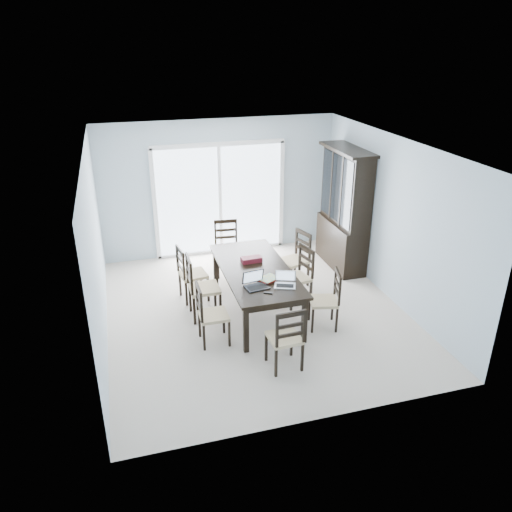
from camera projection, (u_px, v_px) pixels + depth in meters
The scene contains 24 objects.
floor at pixel (255, 311), 7.83m from camera, with size 5.00×5.00×0.00m, color beige.
ceiling at pixel (255, 146), 6.77m from camera, with size 5.00×5.00×0.00m, color white.
back_wall at pixel (219, 188), 9.50m from camera, with size 4.50×0.02×2.60m, color #A4B7C4.
wall_left at pixel (96, 251), 6.74m from camera, with size 0.02×5.00×2.60m, color #A4B7C4.
wall_right at pixel (392, 220), 7.87m from camera, with size 0.02×5.00×2.60m, color #A4B7C4.
balcony at pixel (212, 235), 10.93m from camera, with size 4.50×2.00×0.10m, color gray.
railing at pixel (202, 196), 11.56m from camera, with size 4.50×0.06×1.10m, color #99999E.
dining_table at pixel (255, 273), 7.56m from camera, with size 1.00×2.20×0.75m.
china_hutch at pixel (344, 210), 9.00m from camera, with size 0.50×1.38×2.20m.
sliding_door at pixel (220, 199), 9.56m from camera, with size 2.52×0.05×2.18m.
chair_left_near at pixel (207, 308), 6.83m from camera, with size 0.40×0.39×1.04m.
chair_left_mid at pixel (197, 281), 7.44m from camera, with size 0.45×0.44×1.17m.
chair_left_far at pixel (187, 268), 7.96m from camera, with size 0.47×0.45×1.07m.
chair_right_near at pixel (330, 294), 7.23m from camera, with size 0.48×0.47×1.03m.
chair_right_mid at pixel (300, 269), 7.90m from camera, with size 0.50×0.49×1.08m.
chair_right_far at pixel (298, 253), 8.50m from camera, with size 0.53×0.52×1.09m.
chair_end_near at pixel (287, 333), 6.25m from camera, with size 0.42×0.43×1.06m.
chair_end_far at pixel (227, 241), 8.93m from camera, with size 0.46×0.47×1.12m.
laptop_dark at pixel (257, 284), 6.93m from camera, with size 0.35×0.27×0.22m.
laptop_silver at pixel (285, 283), 6.97m from camera, with size 0.35×0.30×0.20m.
book_stack at pixel (268, 279), 7.15m from camera, with size 0.33×0.31×0.04m.
cell_phone at pixel (268, 293), 6.81m from camera, with size 0.12×0.06×0.01m, color black.
game_box at pixel (251, 259), 7.73m from camera, with size 0.31×0.16×0.08m, color #52101B.
hot_tub at pixel (198, 211), 10.72m from camera, with size 2.25×2.09×1.01m.
Camera 1 is at (-1.87, -6.53, 3.99)m, focal length 35.00 mm.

